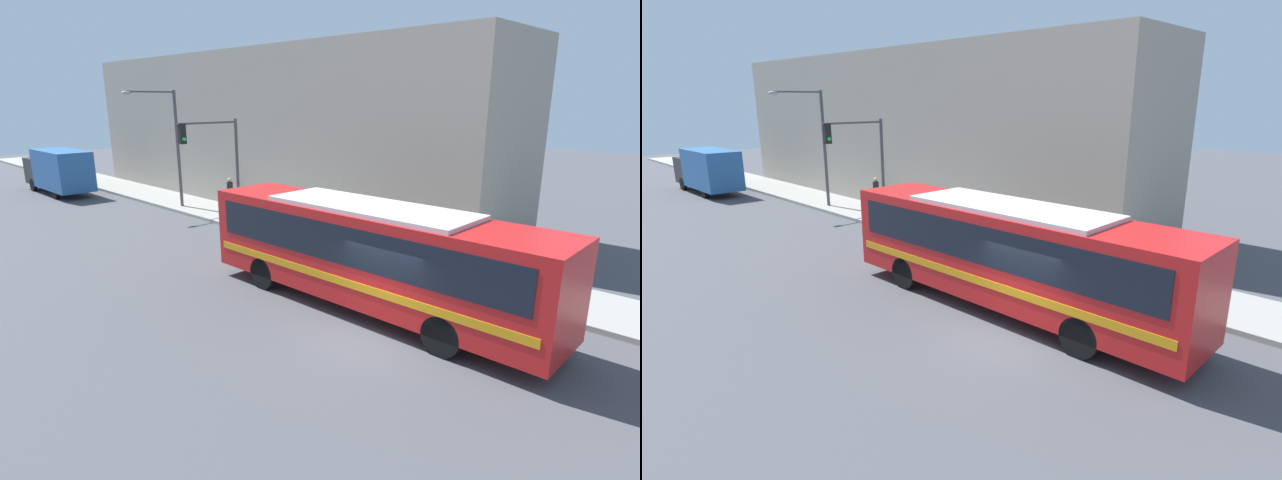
% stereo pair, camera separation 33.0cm
% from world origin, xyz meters
% --- Properties ---
extents(ground_plane, '(120.00, 120.00, 0.00)m').
position_xyz_m(ground_plane, '(0.00, 0.00, 0.00)').
color(ground_plane, '#47474C').
extents(sidewalk, '(3.10, 70.00, 0.17)m').
position_xyz_m(sidewalk, '(6.05, 20.00, 0.09)').
color(sidewalk, gray).
rests_on(sidewalk, ground_plane).
extents(building_facade, '(6.00, 31.91, 9.04)m').
position_xyz_m(building_facade, '(10.60, 16.95, 4.52)').
color(building_facade, '#9E9384').
rests_on(building_facade, ground_plane).
extents(city_bus, '(2.63, 11.83, 3.30)m').
position_xyz_m(city_bus, '(1.43, 1.45, 1.92)').
color(city_bus, red).
rests_on(city_bus, ground_plane).
extents(delivery_truck, '(2.24, 7.39, 3.04)m').
position_xyz_m(delivery_truck, '(2.14, 29.16, 1.65)').
color(delivery_truck, '#265999').
rests_on(delivery_truck, ground_plane).
extents(fire_hydrant, '(0.28, 0.37, 0.76)m').
position_xyz_m(fire_hydrant, '(5.10, 2.36, 0.55)').
color(fire_hydrant, red).
rests_on(fire_hydrant, sidewalk).
extents(traffic_light_pole, '(3.28, 0.35, 5.23)m').
position_xyz_m(traffic_light_pole, '(4.12, 12.98, 3.77)').
color(traffic_light_pole, '#47474C').
rests_on(traffic_light_pole, sidewalk).
extents(street_lamp, '(3.15, 0.28, 6.65)m').
position_xyz_m(street_lamp, '(4.88, 18.76, 4.22)').
color(street_lamp, '#47474C').
rests_on(street_lamp, sidewalk).
extents(pedestrian_near_corner, '(0.34, 0.34, 1.84)m').
position_xyz_m(pedestrian_near_corner, '(6.75, 15.81, 1.12)').
color(pedestrian_near_corner, '#47382D').
rests_on(pedestrian_near_corner, sidewalk).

